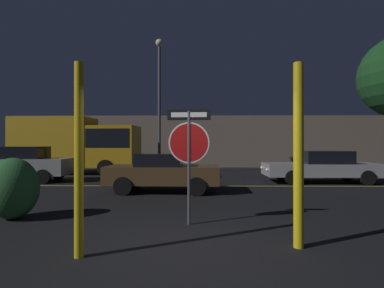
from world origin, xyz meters
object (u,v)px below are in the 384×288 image
at_px(delivery_truck, 78,143).
at_px(hedge_bush_1, 13,188).
at_px(passing_car_2, 163,172).
at_px(street_lamp, 159,90).
at_px(yellow_pole_right, 299,155).
at_px(passing_car_1, 24,164).
at_px(passing_car_3, 322,167).
at_px(stop_sign, 189,143).
at_px(yellow_pole_left, 79,160).

bearing_deg(delivery_truck, hedge_bush_1, 18.55).
relative_size(passing_car_2, street_lamp, 0.52).
xyz_separation_m(yellow_pole_right, passing_car_2, (-2.79, 5.58, -0.79)).
height_order(yellow_pole_right, passing_car_2, yellow_pole_right).
height_order(hedge_bush_1, passing_car_1, passing_car_1).
xyz_separation_m(passing_car_2, passing_car_3, (6.59, 2.59, 0.01)).
bearing_deg(passing_car_3, passing_car_2, 112.78).
distance_m(stop_sign, yellow_pole_right, 2.24).
bearing_deg(yellow_pole_right, yellow_pole_left, -172.25).
bearing_deg(hedge_bush_1, stop_sign, -5.69).
xyz_separation_m(hedge_bush_1, passing_car_2, (2.86, 3.85, 0.00)).
bearing_deg(stop_sign, passing_car_1, 139.97).
distance_m(hedge_bush_1, delivery_truck, 10.58).
xyz_separation_m(passing_car_3, street_lamp, (-7.49, 3.85, 4.03)).
height_order(stop_sign, delivery_truck, delivery_truck).
bearing_deg(passing_car_3, yellow_pole_left, 141.73).
distance_m(yellow_pole_left, hedge_bush_1, 3.28).
distance_m(hedge_bush_1, street_lamp, 11.22).
xyz_separation_m(hedge_bush_1, passing_car_1, (-3.58, 6.60, 0.09)).
xyz_separation_m(yellow_pole_right, delivery_truck, (-8.28, 11.93, 0.23)).
relative_size(hedge_bush_1, delivery_truck, 0.19).
height_order(yellow_pole_left, passing_car_1, yellow_pole_left).
bearing_deg(stop_sign, street_lamp, 103.29).
bearing_deg(stop_sign, passing_car_2, 106.55).
bearing_deg(delivery_truck, yellow_pole_left, 25.88).
bearing_deg(passing_car_1, passing_car_3, -94.41).
bearing_deg(passing_car_1, yellow_pole_left, -149.82).
xyz_separation_m(hedge_bush_1, passing_car_3, (9.45, 6.44, 0.01)).
xyz_separation_m(passing_car_2, street_lamp, (-0.90, 6.44, 4.03)).
bearing_deg(hedge_bush_1, yellow_pole_left, -43.32).
bearing_deg(passing_car_2, street_lamp, -170.12).
distance_m(passing_car_2, passing_car_3, 7.08).
distance_m(yellow_pole_right, passing_car_1, 12.45).
bearing_deg(passing_car_2, yellow_pole_left, -3.26).
relative_size(yellow_pole_right, delivery_truck, 0.42).
height_order(yellow_pole_right, delivery_truck, delivery_truck).
distance_m(passing_car_1, passing_car_3, 13.03).
bearing_deg(hedge_bush_1, passing_car_1, 118.47).
relative_size(yellow_pole_left, hedge_bush_1, 2.11).
bearing_deg(hedge_bush_1, yellow_pole_right, -17.08).
xyz_separation_m(hedge_bush_1, street_lamp, (1.96, 10.29, 4.04)).
bearing_deg(yellow_pole_right, delivery_truck, 124.75).
bearing_deg(stop_sign, hedge_bush_1, 177.42).
relative_size(yellow_pole_right, passing_car_2, 0.74).
bearing_deg(yellow_pole_right, passing_car_3, 65.04).
relative_size(hedge_bush_1, passing_car_1, 0.33).
bearing_deg(passing_car_2, passing_car_1, -111.25).
height_order(yellow_pole_right, passing_car_3, yellow_pole_right).
height_order(stop_sign, yellow_pole_right, yellow_pole_right).
height_order(passing_car_2, street_lamp, street_lamp).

